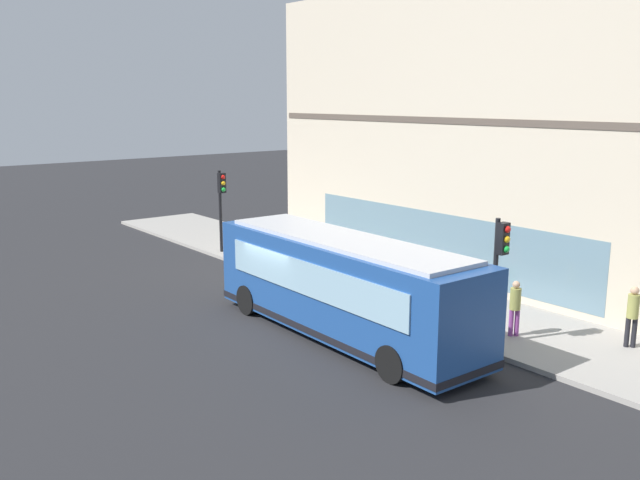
% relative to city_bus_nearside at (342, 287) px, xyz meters
% --- Properties ---
extents(ground, '(120.00, 120.00, 0.00)m').
position_rel_city_bus_nearside_xyz_m(ground, '(-0.43, 2.24, -1.55)').
color(ground, '#262628').
extents(sidewalk_curb, '(4.57, 40.00, 0.15)m').
position_rel_city_bus_nearside_xyz_m(sidewalk_curb, '(4.46, 2.24, -1.48)').
color(sidewalk_curb, '#9E9991').
rests_on(sidewalk_curb, ground).
extents(building_corner, '(9.03, 19.78, 11.44)m').
position_rel_city_bus_nearside_xyz_m(building_corner, '(11.23, 2.24, 4.16)').
color(building_corner, beige).
rests_on(building_corner, ground).
extents(city_bus_nearside, '(2.76, 10.09, 3.07)m').
position_rel_city_bus_nearside_xyz_m(city_bus_nearside, '(0.00, 0.00, 0.00)').
color(city_bus_nearside, '#1E478C').
rests_on(city_bus_nearside, ground).
extents(traffic_light_near_corner, '(0.32, 0.49, 3.68)m').
position_rel_city_bus_nearside_xyz_m(traffic_light_near_corner, '(2.73, -3.59, 1.16)').
color(traffic_light_near_corner, black).
rests_on(traffic_light_near_corner, sidewalk_curb).
extents(traffic_light_down_block, '(0.32, 0.49, 3.76)m').
position_rel_city_bus_nearside_xyz_m(traffic_light_down_block, '(2.71, 11.69, 1.22)').
color(traffic_light_down_block, black).
rests_on(traffic_light_down_block, sidewalk_curb).
extents(fire_hydrant, '(0.35, 0.35, 0.74)m').
position_rel_city_bus_nearside_xyz_m(fire_hydrant, '(3.10, -1.30, -1.04)').
color(fire_hydrant, yellow).
rests_on(fire_hydrant, sidewalk_curb).
extents(pedestrian_near_hydrant, '(0.32, 0.32, 1.59)m').
position_rel_city_bus_nearside_xyz_m(pedestrian_near_hydrant, '(4.85, 0.07, -0.49)').
color(pedestrian_near_hydrant, '#3F8C4C').
rests_on(pedestrian_near_hydrant, sidewalk_curb).
extents(pedestrian_walking_along_curb, '(0.32, 0.32, 1.79)m').
position_rel_city_bus_nearside_xyz_m(pedestrian_walking_along_curb, '(5.57, -6.10, -0.37)').
color(pedestrian_walking_along_curb, black).
rests_on(pedestrian_walking_along_curb, sidewalk_curb).
extents(pedestrian_near_building_entrance, '(0.32, 0.32, 1.54)m').
position_rel_city_bus_nearside_xyz_m(pedestrian_near_building_entrance, '(4.00, 3.85, -0.53)').
color(pedestrian_near_building_entrance, silver).
rests_on(pedestrian_near_building_entrance, sidewalk_curb).
extents(pedestrian_by_light_pole, '(0.32, 0.32, 1.69)m').
position_rel_city_bus_nearside_xyz_m(pedestrian_by_light_pole, '(3.76, -3.47, -0.43)').
color(pedestrian_by_light_pole, '#8C3F8C').
rests_on(pedestrian_by_light_pole, sidewalk_curb).
extents(newspaper_vending_box, '(0.44, 0.42, 0.90)m').
position_rel_city_bus_nearside_xyz_m(newspaper_vending_box, '(4.69, 6.77, -0.95)').
color(newspaper_vending_box, '#197233').
rests_on(newspaper_vending_box, sidewalk_curb).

